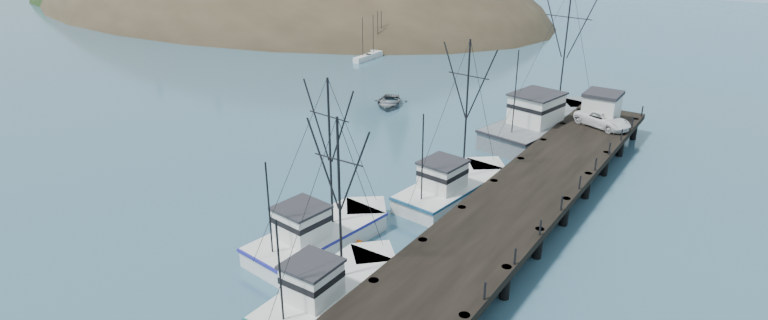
# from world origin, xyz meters

# --- Properties ---
(ground) EXTENTS (400.00, 400.00, 0.00)m
(ground) POSITION_xyz_m (0.00, 0.00, 0.00)
(ground) COLOR #31566D
(ground) RESTS_ON ground
(pier) EXTENTS (6.00, 44.00, 2.00)m
(pier) POSITION_xyz_m (14.00, 16.00, 1.69)
(pier) COLOR black
(pier) RESTS_ON ground
(headland) EXTENTS (134.80, 78.00, 51.00)m
(headland) POSITION_xyz_m (-74.95, 78.61, -4.55)
(headland) COLOR #382D1E
(headland) RESTS_ON ground
(moored_sailboats) EXTENTS (22.85, 20.99, 6.35)m
(moored_sailboats) POSITION_xyz_m (-29.52, 55.84, 0.33)
(moored_sailboats) COLOR white
(moored_sailboats) RESTS_ON ground
(trawler_near) EXTENTS (3.48, 10.36, 10.67)m
(trawler_near) POSITION_xyz_m (9.05, 0.38, 0.82)
(trawler_near) COLOR white
(trawler_near) RESTS_ON ground
(trawler_mid) EXTENTS (4.88, 11.18, 11.03)m
(trawler_mid) POSITION_xyz_m (4.70, 4.90, 0.82)
(trawler_mid) COLOR white
(trawler_mid) RESTS_ON ground
(trawler_far) EXTENTS (4.89, 11.73, 11.87)m
(trawler_far) POSITION_xyz_m (8.35, 15.94, 0.82)
(trawler_far) COLOR white
(trawler_far) RESTS_ON ground
(work_vessel) EXTENTS (7.86, 17.35, 14.21)m
(work_vessel) POSITION_xyz_m (9.50, 32.62, 1.23)
(work_vessel) COLOR slate
(work_vessel) RESTS_ON ground
(pier_shed) EXTENTS (3.00, 3.20, 2.80)m
(pier_shed) POSITION_xyz_m (14.05, 33.20, 3.42)
(pier_shed) COLOR silver
(pier_shed) RESTS_ON pier
(pickup_truck) EXTENTS (5.48, 3.96, 1.39)m
(pickup_truck) POSITION_xyz_m (14.58, 31.99, 2.69)
(pickup_truck) COLOR white
(pickup_truck) RESTS_ON pier
(motorboat) EXTENTS (5.76, 6.50, 1.11)m
(motorboat) POSITION_xyz_m (-8.18, 32.20, 0.00)
(motorboat) COLOR #585E62
(motorboat) RESTS_ON ground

